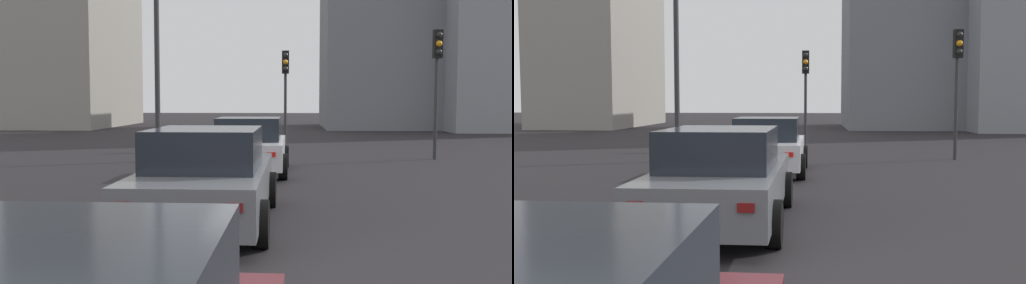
# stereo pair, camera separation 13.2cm
# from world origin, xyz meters

# --- Properties ---
(car_white_right_lead) EXTENTS (4.07, 2.07, 1.48)m
(car_white_right_lead) POSITION_xyz_m (8.79, 1.48, 0.72)
(car_white_right_lead) COLOR silver
(car_white_right_lead) RESTS_ON ground_plane
(car_grey_right_second) EXTENTS (4.69, 2.06, 1.51)m
(car_grey_right_second) POSITION_xyz_m (2.55, 1.70, 0.73)
(car_grey_right_second) COLOR slate
(car_grey_right_second) RESTS_ON ground_plane
(traffic_light_near_left) EXTENTS (0.33, 0.30, 4.18)m
(traffic_light_near_left) POSITION_xyz_m (12.61, -4.33, 3.01)
(traffic_light_near_left) COLOR #2D2D30
(traffic_light_near_left) RESTS_ON ground_plane
(traffic_light_near_right) EXTENTS (0.32, 0.28, 3.89)m
(traffic_light_near_right) POSITION_xyz_m (16.61, 0.59, 2.80)
(traffic_light_near_right) COLOR #2D2D30
(traffic_light_near_right) RESTS_ON ground_plane
(street_lamp_kerbside) EXTENTS (0.56, 0.36, 7.52)m
(street_lamp_kerbside) POSITION_xyz_m (11.49, 4.55, 4.41)
(street_lamp_kerbside) COLOR #2D2D30
(street_lamp_kerbside) RESTS_ON ground_plane
(building_facade_center) EXTENTS (9.89, 8.06, 9.81)m
(building_facade_center) POSITION_xyz_m (34.90, -6.00, 4.90)
(building_facade_center) COLOR slate
(building_facade_center) RESTS_ON ground_plane
(building_facade_right) EXTENTS (13.06, 6.02, 13.59)m
(building_facade_right) POSITION_xyz_m (35.76, 16.00, 6.80)
(building_facade_right) COLOR gray
(building_facade_right) RESTS_ON ground_plane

